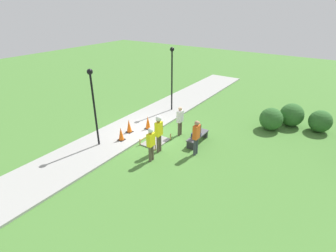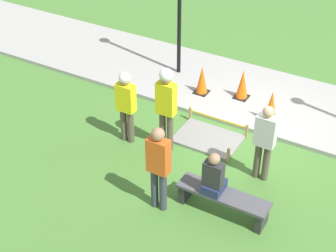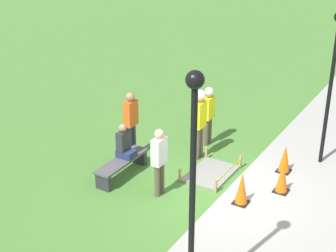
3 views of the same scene
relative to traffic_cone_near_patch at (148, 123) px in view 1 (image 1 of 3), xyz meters
The scene contains 17 objects.
ground_plane 0.75m from the traffic_cone_near_patch, 66.82° to the left, with size 60.00×60.00×0.00m, color #477A33.
sidewalk 1.03m from the traffic_cone_near_patch, 76.06° to the right, with size 28.00×2.85×0.10m.
wet_concrete_patch 1.64m from the traffic_cone_near_patch, 52.72° to the left, with size 1.46×1.04×0.35m.
traffic_cone_near_patch is the anchor object (origin of this frame).
traffic_cone_far_patch 1.13m from the traffic_cone_near_patch, 32.39° to the right, with size 0.34×0.34×0.76m.
traffic_cone_sidewalk_edge 1.94m from the traffic_cone_near_patch, ahead, with size 0.34×0.34×0.73m.
park_bench 3.15m from the traffic_cone_near_patch, 94.75° to the left, with size 1.73×0.44×0.46m.
person_seated_on_bench 3.20m from the traffic_cone_near_patch, 91.24° to the left, with size 0.36×0.44×0.89m.
worker_supervisor 3.32m from the traffic_cone_near_patch, 40.69° to the left, with size 0.40×0.25×1.71m.
worker_assistant 2.63m from the traffic_cone_near_patch, 50.51° to the left, with size 0.40×0.28×1.95m.
bystander_in_orange_shirt 3.74m from the traffic_cone_near_patch, 77.07° to the left, with size 0.40×0.24×1.81m.
bystander_in_gray_shirt 1.99m from the traffic_cone_near_patch, 105.22° to the left, with size 0.40×0.22×1.70m.
lamppost_near 3.78m from the traffic_cone_near_patch, 18.35° to the right, with size 0.28×0.28×3.95m.
lamppost_far 4.08m from the traffic_cone_near_patch, behind, with size 0.28×0.28×4.18m.
shrub_rounded_near 8.63m from the traffic_cone_near_patch, 128.40° to the left, with size 1.38×1.38×1.38m.
shrub_rounded_mid 9.91m from the traffic_cone_near_patch, 123.19° to the left, with size 1.27×1.27×1.27m.
shrub_rounded_far 7.18m from the traffic_cone_near_patch, 125.01° to the left, with size 1.32×1.32×1.32m.
Camera 1 is at (10.58, 8.18, 6.80)m, focal length 28.00 mm.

